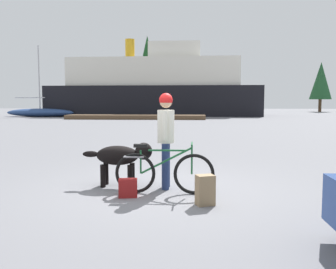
{
  "coord_description": "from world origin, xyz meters",
  "views": [
    {
      "loc": [
        0.69,
        -6.59,
        1.64
      ],
      "look_at": [
        0.15,
        0.55,
        0.99
      ],
      "focal_mm": 38.58,
      "sensor_mm": 36.0,
      "label": 1
    }
  ],
  "objects_px": {
    "dog": "(122,156)",
    "ferry_boat": "(155,89)",
    "backpack": "(205,190)",
    "sailboat_moored": "(40,112)",
    "handbag_pannier": "(128,188)",
    "person_cyclist": "(166,131)",
    "bicycle": "(164,172)"
  },
  "relations": [
    {
      "from": "person_cyclist",
      "to": "dog",
      "type": "height_order",
      "value": "person_cyclist"
    },
    {
      "from": "bicycle",
      "to": "sailboat_moored",
      "type": "xyz_separation_m",
      "value": [
        -16.5,
        32.21,
        0.1
      ]
    },
    {
      "from": "backpack",
      "to": "sailboat_moored",
      "type": "distance_m",
      "value": 37.1
    },
    {
      "from": "backpack",
      "to": "handbag_pannier",
      "type": "height_order",
      "value": "backpack"
    },
    {
      "from": "person_cyclist",
      "to": "sailboat_moored",
      "type": "distance_m",
      "value": 35.82
    },
    {
      "from": "backpack",
      "to": "handbag_pannier",
      "type": "xyz_separation_m",
      "value": [
        -1.32,
        0.38,
        -0.08
      ]
    },
    {
      "from": "sailboat_moored",
      "to": "bicycle",
      "type": "bearing_deg",
      "value": -62.87
    },
    {
      "from": "bicycle",
      "to": "sailboat_moored",
      "type": "bearing_deg",
      "value": 117.13
    },
    {
      "from": "backpack",
      "to": "sailboat_moored",
      "type": "xyz_separation_m",
      "value": [
        -17.23,
        32.86,
        0.25
      ]
    },
    {
      "from": "bicycle",
      "to": "person_cyclist",
      "type": "xyz_separation_m",
      "value": [
        0.01,
        0.42,
        0.71
      ]
    },
    {
      "from": "person_cyclist",
      "to": "ferry_boat",
      "type": "height_order",
      "value": "ferry_boat"
    },
    {
      "from": "dog",
      "to": "backpack",
      "type": "bearing_deg",
      "value": -36.87
    },
    {
      "from": "person_cyclist",
      "to": "dog",
      "type": "relative_size",
      "value": 1.31
    },
    {
      "from": "bicycle",
      "to": "ferry_boat",
      "type": "distance_m",
      "value": 37.14
    },
    {
      "from": "sailboat_moored",
      "to": "dog",
      "type": "bearing_deg",
      "value": -63.72
    },
    {
      "from": "dog",
      "to": "person_cyclist",
      "type": "bearing_deg",
      "value": -7.52
    },
    {
      "from": "dog",
      "to": "sailboat_moored",
      "type": "height_order",
      "value": "sailboat_moored"
    },
    {
      "from": "dog",
      "to": "sailboat_moored",
      "type": "xyz_separation_m",
      "value": [
        -15.64,
        31.67,
        -0.1
      ]
    },
    {
      "from": "dog",
      "to": "ferry_boat",
      "type": "distance_m",
      "value": 36.51
    },
    {
      "from": "dog",
      "to": "ferry_boat",
      "type": "bearing_deg",
      "value": 95.33
    },
    {
      "from": "sailboat_moored",
      "to": "person_cyclist",
      "type": "bearing_deg",
      "value": -62.55
    },
    {
      "from": "dog",
      "to": "ferry_boat",
      "type": "relative_size",
      "value": 0.06
    },
    {
      "from": "handbag_pannier",
      "to": "ferry_boat",
      "type": "relative_size",
      "value": 0.01
    },
    {
      "from": "backpack",
      "to": "handbag_pannier",
      "type": "distance_m",
      "value": 1.37
    },
    {
      "from": "dog",
      "to": "sailboat_moored",
      "type": "distance_m",
      "value": 35.32
    },
    {
      "from": "backpack",
      "to": "handbag_pannier",
      "type": "relative_size",
      "value": 1.52
    },
    {
      "from": "handbag_pannier",
      "to": "sailboat_moored",
      "type": "distance_m",
      "value": 36.17
    },
    {
      "from": "backpack",
      "to": "ferry_boat",
      "type": "xyz_separation_m",
      "value": [
        -4.97,
        37.44,
        2.96
      ]
    },
    {
      "from": "bicycle",
      "to": "backpack",
      "type": "xyz_separation_m",
      "value": [
        0.72,
        -0.66,
        -0.15
      ]
    },
    {
      "from": "person_cyclist",
      "to": "sailboat_moored",
      "type": "bearing_deg",
      "value": 117.45
    },
    {
      "from": "bicycle",
      "to": "handbag_pannier",
      "type": "relative_size",
      "value": 5.57
    },
    {
      "from": "dog",
      "to": "handbag_pannier",
      "type": "bearing_deg",
      "value": -71.48
    }
  ]
}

